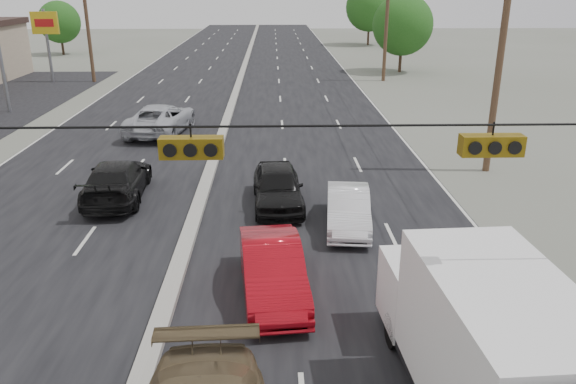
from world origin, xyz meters
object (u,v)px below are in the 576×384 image
object	(u,v)px
box_truck	(480,341)
queue_car_b	(348,209)
tree_left_far	(59,22)
oncoming_far	(161,119)
queue_car_a	(278,187)
utility_pole_left_c	(87,20)
tree_right_far	(370,7)
pole_sign_far	(46,29)
utility_pole_right_c	(387,20)
red_sedan	(273,270)
utility_pole_right_b	(500,56)
tree_right_mid	(403,25)
oncoming_near	(117,180)

from	to	relation	value
box_truck	queue_car_b	distance (m)	9.18
tree_left_far	oncoming_far	size ratio (longest dim) A/B	1.03
box_truck	queue_car_a	bearing A→B (deg)	105.47
utility_pole_left_c	tree_left_far	xyz separation A→B (m)	(-9.50, 20.00, -1.39)
tree_right_far	pole_sign_far	bearing A→B (deg)	-136.85
utility_pole_left_c	pole_sign_far	bearing A→B (deg)	-180.00
queue_car_a	oncoming_far	distance (m)	12.95
tree_left_far	oncoming_far	world-z (taller)	tree_left_far
utility_pole_right_c	oncoming_far	bearing A→B (deg)	-131.82
queue_car_a	utility_pole_left_c	bearing A→B (deg)	115.40
utility_pole_right_c	red_sedan	bearing A→B (deg)	-105.25
utility_pole_right_b	queue_car_a	xyz separation A→B (m)	(-9.50, -4.06, -4.33)
tree_right_mid	red_sedan	bearing A→B (deg)	-106.74
tree_right_mid	box_truck	bearing A→B (deg)	-100.41
pole_sign_far	oncoming_far	bearing A→B (deg)	-54.87
queue_car_b	utility_pole_left_c	bearing A→B (deg)	125.37
utility_pole_right_c	tree_right_mid	bearing A→B (deg)	63.43
pole_sign_far	queue_car_a	bearing A→B (deg)	-56.82
utility_pole_right_b	tree_right_mid	size ratio (longest dim) A/B	1.40
tree_right_mid	queue_car_a	xyz separation A→B (m)	(-12.00, -34.06, -3.56)
tree_left_far	oncoming_near	xyz separation A→B (m)	(18.72, -48.10, -2.95)
utility_pole_left_c	tree_right_far	size ratio (longest dim) A/B	1.23
tree_right_mid	tree_right_far	bearing A→B (deg)	87.71
utility_pole_right_b	oncoming_far	distance (m)	18.01
utility_pole_right_c	queue_car_b	bearing A→B (deg)	-102.83
utility_pole_left_c	red_sedan	world-z (taller)	utility_pole_left_c
utility_pole_right_c	oncoming_near	bearing A→B (deg)	-119.32
red_sedan	queue_car_a	distance (m)	6.52
queue_car_b	tree_right_mid	bearing A→B (deg)	80.58
utility_pole_left_c	tree_right_mid	world-z (taller)	utility_pole_left_c
pole_sign_far	tree_right_mid	bearing A→B (deg)	9.16
utility_pole_right_c	red_sedan	distance (m)	37.13
utility_pole_right_c	tree_left_far	bearing A→B (deg)	149.90
queue_car_a	utility_pole_right_c	bearing A→B (deg)	69.22
queue_car_b	pole_sign_far	bearing A→B (deg)	129.98
utility_pole_left_c	tree_right_mid	size ratio (longest dim) A/B	1.40
utility_pole_right_b	oncoming_near	xyz separation A→B (m)	(-15.78, -3.10, -4.34)
utility_pole_right_b	queue_car_b	xyz separation A→B (m)	(-7.09, -6.12, -4.43)
tree_left_far	box_truck	xyz separation A→B (m)	(28.71, -60.15, -2.04)
utility_pole_right_b	pole_sign_far	bearing A→B (deg)	138.74
red_sedan	oncoming_far	bearing A→B (deg)	103.85
utility_pole_left_c	pole_sign_far	world-z (taller)	utility_pole_left_c
utility_pole_right_c	queue_car_a	size ratio (longest dim) A/B	2.20
pole_sign_far	queue_car_b	bearing A→B (deg)	-55.47
queue_car_a	utility_pole_right_b	bearing A→B (deg)	20.46
tree_left_far	oncoming_far	distance (m)	42.23
tree_right_mid	oncoming_far	distance (m)	29.56
tree_right_far	box_truck	bearing A→B (deg)	-97.55
pole_sign_far	oncoming_far	xyz separation A→B (m)	(12.55, -17.83, -3.58)
tree_left_far	queue_car_a	distance (m)	55.14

